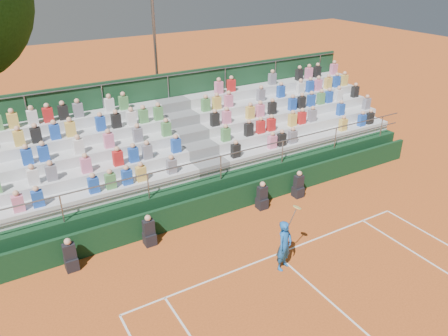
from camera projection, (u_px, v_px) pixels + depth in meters
ground at (276, 254)px, 14.80m from camera, size 90.00×90.00×0.00m
courtside_wall at (228, 201)px, 17.06m from camera, size 20.00×0.15×1.00m
line_officials at (204, 215)px, 16.13m from camera, size 9.70×0.40×1.19m
grandstand at (190, 157)px, 19.31m from camera, size 20.00×5.20×4.40m
tennis_player at (284, 245)px, 13.81m from camera, size 0.90×0.62×2.22m
floodlight_mast at (155, 48)px, 23.21m from camera, size 0.60×0.25×8.10m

